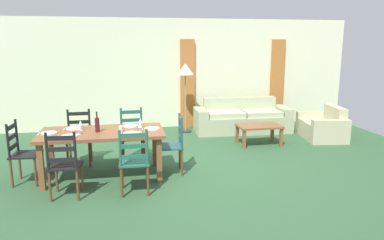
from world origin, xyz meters
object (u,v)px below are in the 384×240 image
object	(u,v)px
dining_chair_far_right	(132,135)
wine_bottle	(97,124)
dining_chair_head_east	(174,144)
wine_glass_near_left	(79,127)
wine_glass_far_left	(81,123)
wine_glass_near_right	(140,125)
dining_table	(102,137)
dining_chair_near_left	(64,165)
dining_chair_head_west	(22,153)
armchair_upholstered	(324,127)
dining_chair_far_left	(79,137)
dining_chair_near_right	(134,161)
coffee_cup_primary	(121,129)
standing_lamp	(185,73)
couch	(242,119)
wine_glass_far_right	(140,121)
coffee_table	(259,128)

from	to	relation	value
dining_chair_far_right	wine_bottle	world-z (taller)	wine_bottle
dining_chair_head_east	wine_glass_near_left	world-z (taller)	dining_chair_head_east
dining_chair_head_east	wine_glass_far_left	bearing A→B (deg)	174.36
wine_glass_near_right	dining_table	bearing A→B (deg)	165.71
dining_chair_near_left	dining_chair_head_west	distance (m)	0.99
dining_chair_far_right	armchair_upholstered	xyz separation A→B (m)	(4.28, 0.83, -0.23)
dining_chair_far_left	wine_glass_near_right	bearing A→B (deg)	-41.35
dining_chair_near_left	armchair_upholstered	xyz separation A→B (m)	(5.23, 2.30, -0.23)
dining_chair_far_left	armchair_upholstered	distance (m)	5.27
dining_table	dining_chair_near_right	xyz separation A→B (m)	(0.46, -0.75, -0.19)
dining_chair_head_east	wine_glass_near_left	size ratio (longest dim) A/B	5.96
coffee_cup_primary	dining_chair_near_right	bearing A→B (deg)	-75.55
dining_chair_far_right	dining_chair_head_east	size ratio (longest dim) A/B	1.00
coffee_cup_primary	standing_lamp	xyz separation A→B (m)	(1.50, 2.82, 0.62)
dining_chair_head_west	couch	size ratio (longest dim) A/B	0.42
wine_glass_far_right	wine_glass_near_right	bearing A→B (deg)	-94.13
wine_glass_far_left	dining_chair_far_left	bearing A→B (deg)	100.36
dining_chair_head_east	coffee_table	bearing A→B (deg)	33.83
dining_chair_near_left	wine_glass_far_right	size ratio (longest dim) A/B	5.96
dining_chair_head_west	armchair_upholstered	bearing A→B (deg)	15.08
wine_bottle	dining_chair_near_right	bearing A→B (deg)	-54.07
wine_glass_far_right	coffee_table	bearing A→B (deg)	25.27
wine_glass_far_left	dining_chair_near_left	bearing A→B (deg)	-99.26
dining_chair_far_left	dining_chair_head_west	distance (m)	1.08
wine_bottle	couch	world-z (taller)	wine_bottle
dining_chair_head_east	standing_lamp	distance (m)	2.97
coffee_table	couch	bearing A→B (deg)	88.61
coffee_cup_primary	dining_chair_head_west	bearing A→B (deg)	177.79
dining_chair_near_right	wine_glass_near_right	world-z (taller)	dining_chair_near_right
wine_glass_far_right	wine_glass_near_left	bearing A→B (deg)	-162.39
dining_chair_near_right	dining_chair_far_left	xyz separation A→B (m)	(-0.90, 1.51, 0.00)
dining_chair_far_right	wine_glass_near_left	bearing A→B (deg)	-132.33
dining_chair_far_left	wine_bottle	xyz separation A→B (m)	(0.38, -0.78, 0.39)
dining_chair_near_left	standing_lamp	distance (m)	4.23
dining_chair_near_right	wine_glass_far_right	world-z (taller)	dining_chair_near_right
dining_chair_near_left	wine_bottle	distance (m)	0.89
wine_bottle	wine_glass_near_right	world-z (taller)	wine_bottle
dining_chair_near_left	wine_glass_far_right	bearing A→B (deg)	38.98
dining_chair_near_left	wine_glass_near_left	xyz separation A→B (m)	(0.14, 0.58, 0.38)
couch	wine_glass_far_right	bearing A→B (deg)	-136.60
wine_glass_far_left	coffee_cup_primary	size ratio (longest dim) A/B	1.79
wine_glass_near_left	couch	xyz separation A→B (m)	(3.47, 2.70, -0.57)
dining_chair_near_right	wine_glass_near_left	world-z (taller)	dining_chair_near_right
armchair_upholstered	dining_chair_head_west	bearing A→B (deg)	-164.92
dining_table	wine_glass_near_right	world-z (taller)	wine_glass_near_right
wine_glass_near_left	armchair_upholstered	bearing A→B (deg)	18.69
wine_glass_near_right	standing_lamp	bearing A→B (deg)	67.30
wine_glass_near_left	coffee_cup_primary	bearing A→B (deg)	5.88
dining_chair_near_right	wine_bottle	xyz separation A→B (m)	(-0.53, 0.73, 0.39)
dining_chair_far_left	wine_glass_far_right	bearing A→B (deg)	-29.91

